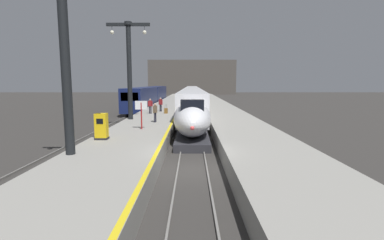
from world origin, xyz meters
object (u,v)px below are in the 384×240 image
Objects in this scene: station_column_near at (66,25)px; rolling_suitcase at (167,111)px; regional_train_adjacent at (152,96)px; station_column_mid at (130,61)px; highspeed_train_main at (193,96)px; passenger_far_waiting at (156,111)px; departure_info_board at (143,109)px; passenger_near_edge at (151,105)px; ticket_machine_yellow at (103,127)px; passenger_mid_platform at (162,103)px.

station_column_near is 19.65m from rolling_suitcase.
rolling_suitcase is (5.10, -22.48, -0.77)m from regional_train_adjacent.
station_column_mid reaches higher than rolling_suitcase.
passenger_far_waiting is at bearing -96.24° from highspeed_train_main.
station_column_mid is 4.26× the size of departure_info_board.
passenger_near_edge is 1.72× the size of rolling_suitcase.
rolling_suitcase is (2.90, 5.18, -5.14)m from station_column_mid.
passenger_far_waiting is 7.96m from ticket_machine_yellow.
highspeed_train_main is 23.28m from passenger_near_edge.
rolling_suitcase is at bearing 6.00° from passenger_near_edge.
passenger_mid_platform is at bearing -100.80° from highspeed_train_main.
passenger_near_edge is at bearing 86.93° from ticket_machine_yellow.
passenger_near_edge is 14.77m from ticket_machine_yellow.
departure_info_board is (2.06, 7.47, -4.53)m from station_column_near.
ticket_machine_yellow is at bearing -93.07° from passenger_near_edge.
departure_info_board reaches higher than passenger_mid_platform.
passenger_far_waiting is (-3.27, -29.92, 0.07)m from highspeed_train_main.
ticket_machine_yellow is (0.35, -9.75, -4.70)m from station_column_mid.
passenger_near_edge and passenger_far_waiting have the same top height.
passenger_mid_platform reaches higher than rolling_suitcase.
passenger_mid_platform is 0.80× the size of departure_info_board.
departure_info_board is (-0.79, -11.11, 1.20)m from rolling_suitcase.
passenger_near_edge is 1.06× the size of ticket_machine_yellow.
station_column_near is at bearing -95.41° from passenger_mid_platform.
station_column_near is 21.61m from passenger_mid_platform.
passenger_mid_platform is at bearing 84.43° from ticket_machine_yellow.
departure_info_board is at bearing -82.69° from regional_train_adjacent.
passenger_mid_platform is (1.98, 20.92, -5.05)m from station_column_near.
station_column_near is at bearing -105.42° from departure_info_board.
rolling_suitcase is (0.27, 7.31, -0.69)m from passenger_far_waiting.
passenger_near_edge is at bearing -101.80° from highspeed_train_main.
departure_info_board reaches higher than ticket_machine_yellow.
station_column_near is at bearing -94.66° from ticket_machine_yellow.
highspeed_train_main is at bearing 0.88° from regional_train_adjacent.
regional_train_adjacent is 41.42m from station_column_near.
rolling_suitcase is (2.85, 18.58, -5.73)m from station_column_near.
regional_train_adjacent is at bearing 99.21° from passenger_far_waiting.
passenger_mid_platform is at bearing 70.52° from passenger_near_edge.
regional_train_adjacent is 37.27× the size of rolling_suitcase.
highspeed_train_main is at bearing 83.59° from departure_info_board.
regional_train_adjacent is 4.05× the size of station_column_mid.
station_column_mid is 9.20× the size of rolling_suitcase.
passenger_near_edge is 7.28m from passenger_far_waiting.
station_column_near is (2.25, -41.06, 4.96)m from regional_train_adjacent.
regional_train_adjacent reaches higher than rolling_suitcase.
rolling_suitcase is 15.16m from ticket_machine_yellow.
departure_info_board reaches higher than rolling_suitcase.
departure_info_board is at bearing -96.41° from highspeed_train_main.
station_column_mid is 6.79m from passenger_near_edge.
passenger_far_waiting is at bearing 82.26° from departure_info_board.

